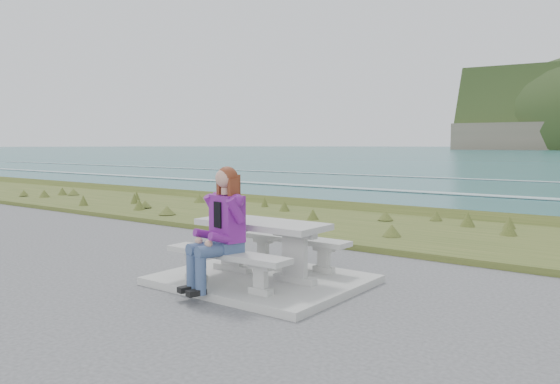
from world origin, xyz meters
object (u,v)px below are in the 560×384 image
Objects in this scene: picnic_table at (262,233)px; bench_seaward at (292,243)px; bench_landward at (227,259)px; seated_woman at (216,244)px.

picnic_table is 0.74m from bench_seaward.
bench_seaward is at bearing 90.00° from bench_landward.
picnic_table is 1.20× the size of seated_woman.
picnic_table reaches higher than bench_landward.
seated_woman reaches higher than bench_landward.
picnic_table is at bearing 101.28° from seated_woman.
picnic_table is 1.00× the size of bench_landward.
seated_woman reaches higher than bench_seaward.
bench_seaward is 1.55m from seated_woman.
bench_landward is 1.00× the size of bench_seaward.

